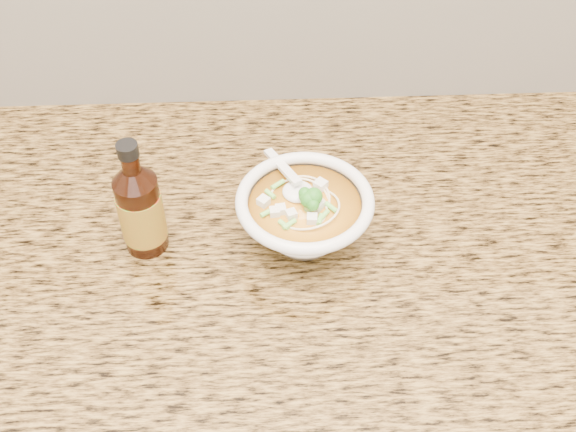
{
  "coord_description": "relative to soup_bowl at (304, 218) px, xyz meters",
  "views": [
    {
      "loc": [
        -0.0,
        1.11,
        1.58
      ],
      "look_at": [
        0.02,
        1.7,
        0.94
      ],
      "focal_mm": 45.0,
      "sensor_mm": 36.0,
      "label": 1
    }
  ],
  "objects": [
    {
      "name": "hot_sauce_bottle",
      "position": [
        -0.19,
        -0.0,
        0.02
      ],
      "size": [
        0.07,
        0.07,
        0.16
      ],
      "rotation": [
        0.0,
        0.0,
        0.36
      ],
      "color": "#351307",
      "rests_on": "counter_slab"
    },
    {
      "name": "soup_bowl",
      "position": [
        0.0,
        0.0,
        0.0
      ],
      "size": [
        0.17,
        0.18,
        0.09
      ],
      "rotation": [
        0.0,
        0.0,
        0.25
      ],
      "color": "white",
      "rests_on": "counter_slab"
    },
    {
      "name": "cabinet",
      "position": [
        -0.04,
        -0.02,
        -0.51
      ],
      "size": [
        4.0,
        0.65,
        0.86
      ],
      "primitive_type": "cube",
      "color": "black",
      "rests_on": "ground"
    },
    {
      "name": "counter_slab",
      "position": [
        -0.04,
        -0.02,
        -0.06
      ],
      "size": [
        4.0,
        0.68,
        0.04
      ],
      "primitive_type": "cube",
      "color": "olive",
      "rests_on": "cabinet"
    }
  ]
}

